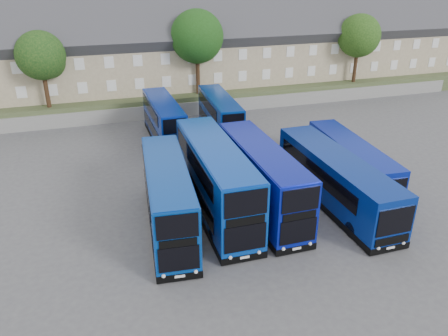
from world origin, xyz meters
TOP-DOWN VIEW (x-y plane):
  - ground at (0.00, 0.00)m, footprint 120.00×120.00m
  - retaining_wall at (0.00, 24.00)m, footprint 70.00×0.40m
  - earth_bank at (0.00, 34.00)m, footprint 80.00×20.00m
  - terrace_row at (6.00, 30.00)m, footprint 66.00×10.40m
  - dd_front_left at (-6.11, 1.69)m, footprint 3.47×10.98m
  - dd_front_mid at (-2.70, 2.82)m, footprint 2.93×12.03m
  - dd_front_right at (0.34, 2.31)m, footprint 2.61×11.24m
  - dd_rear_left at (-3.57, 16.78)m, footprint 2.42×10.08m
  - dd_rear_right at (1.85, 16.65)m, footprint 2.85×10.02m
  - coach_east_a at (5.56, 1.54)m, footprint 2.73×12.83m
  - coach_east_b at (8.70, 4.48)m, footprint 3.14×11.25m
  - tree_west at (-13.85, 25.10)m, footprint 4.80×4.80m
  - tree_mid at (2.15, 25.60)m, footprint 5.76×5.76m
  - tree_east at (22.15, 25.10)m, footprint 5.12×5.12m
  - tree_far at (28.15, 32.10)m, footprint 5.44×5.44m

SIDE VIEW (x-z plane):
  - ground at x=0.00m, z-range 0.00..0.00m
  - retaining_wall at x=0.00m, z-range 0.00..1.50m
  - earth_bank at x=0.00m, z-range 0.00..2.00m
  - coach_east_b at x=8.70m, z-range -0.03..3.00m
  - coach_east_a at x=5.56m, z-range -0.03..3.47m
  - dd_rear_right at x=1.85m, z-range -0.04..3.89m
  - dd_rear_left at x=-3.57m, z-range -0.04..3.95m
  - dd_front_left at x=-6.11m, z-range -0.04..4.26m
  - dd_front_right at x=0.34m, z-range -0.04..4.42m
  - dd_front_mid at x=-2.70m, z-range -0.04..4.73m
  - terrace_row at x=6.00m, z-range 1.00..12.20m
  - tree_west at x=-13.85m, z-range 3.23..10.88m
  - tree_east at x=22.15m, z-range 3.31..11.47m
  - tree_far at x=28.15m, z-range 3.39..12.06m
  - tree_mid at x=2.15m, z-range 3.48..12.66m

